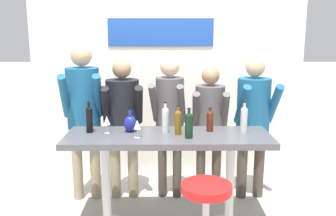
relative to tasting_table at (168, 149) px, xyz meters
name	(u,v)px	position (x,y,z in m)	size (l,w,h in m)	color
back_wall	(167,71)	(0.00, 1.48, 0.63)	(3.65, 0.12, 2.90)	silver
tasting_table	(168,149)	(0.00, 0.00, 0.00)	(2.05, 0.66, 0.98)	#4C4C51
bar_stool	(206,211)	(0.31, -0.68, -0.33)	(0.45, 0.45, 0.75)	silver
person_far_left	(83,106)	(-0.97, 0.64, 0.32)	(0.50, 0.61, 1.84)	gray
person_left	(123,115)	(-0.52, 0.67, 0.21)	(0.49, 0.58, 1.67)	gray
person_center_left	(170,112)	(0.02, 0.68, 0.24)	(0.44, 0.56, 1.70)	#473D33
person_center	(210,118)	(0.49, 0.68, 0.16)	(0.43, 0.53, 1.59)	#473D33
person_center_right	(253,113)	(1.00, 0.67, 0.22)	(0.49, 0.58, 1.69)	#473D33
wine_bottle_0	(89,118)	(-0.80, 0.09, 0.30)	(0.07, 0.07, 0.33)	black
wine_bottle_1	(178,121)	(0.10, 0.00, 0.29)	(0.07, 0.07, 0.30)	brown
wine_bottle_2	(189,124)	(0.20, -0.12, 0.29)	(0.08, 0.08, 0.30)	black
wine_bottle_3	(244,118)	(0.77, 0.09, 0.30)	(0.07, 0.07, 0.32)	#B7BCC1
wine_bottle_4	(210,120)	(0.43, 0.12, 0.27)	(0.07, 0.07, 0.25)	#4C1E0F
wine_bottle_5	(165,119)	(-0.03, 0.07, 0.30)	(0.07, 0.07, 0.32)	#B7BCC1
wine_glass_0	(107,121)	(-0.61, 0.06, 0.28)	(0.07, 0.07, 0.18)	silver
wine_glass_1	(137,125)	(-0.30, -0.10, 0.28)	(0.07, 0.07, 0.18)	silver
decorative_vase	(130,123)	(-0.39, 0.11, 0.24)	(0.13, 0.13, 0.22)	navy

